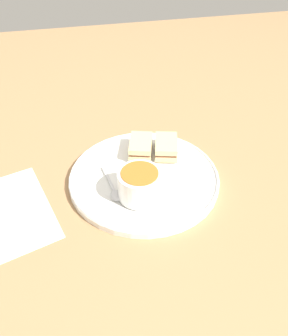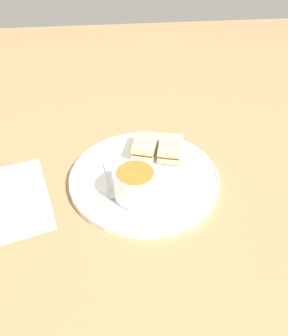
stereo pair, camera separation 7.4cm
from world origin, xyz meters
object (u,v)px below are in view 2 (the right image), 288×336
spoon (112,190)px  sandwich_half_far (145,146)px  soup_bowl (135,183)px  sandwich_half_near (170,149)px

spoon → sandwich_half_far: (0.13, -0.09, 0.01)m
soup_bowl → spoon: (0.02, 0.05, -0.03)m
soup_bowl → sandwich_half_far: 0.15m
soup_bowl → spoon: size_ratio=0.76×
soup_bowl → spoon: 0.06m
soup_bowl → sandwich_half_near: bearing=-36.7°
soup_bowl → sandwich_half_near: soup_bowl is taller
sandwich_half_near → sandwich_half_far: (0.02, 0.06, 0.00)m
spoon → sandwich_half_near: 0.19m
sandwich_half_far → sandwich_half_near: bearing=-105.6°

